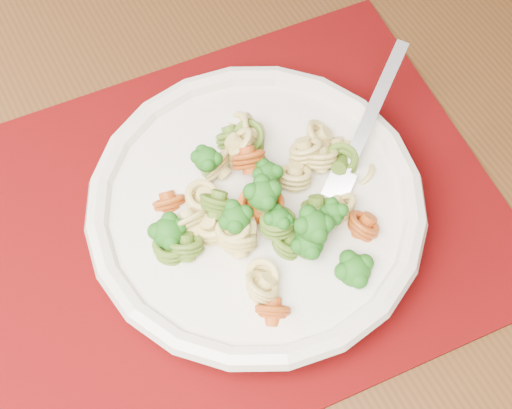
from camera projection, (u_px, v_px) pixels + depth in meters
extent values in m
cube|color=#4C2C15|center=(168.00, 196.00, 0.66)|extent=(1.51, 1.22, 0.04)
cube|color=#4C2C15|center=(403.00, 3.00, 1.28)|extent=(0.09, 0.09, 0.72)
cube|color=#540307|center=(231.00, 220.00, 0.63)|extent=(0.53, 0.46, 0.00)
cylinder|color=silver|center=(256.00, 223.00, 0.62)|extent=(0.12, 0.12, 0.01)
cylinder|color=silver|center=(256.00, 213.00, 0.60)|extent=(0.26, 0.26, 0.03)
torus|color=silver|center=(256.00, 203.00, 0.59)|extent=(0.28, 0.28, 0.02)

